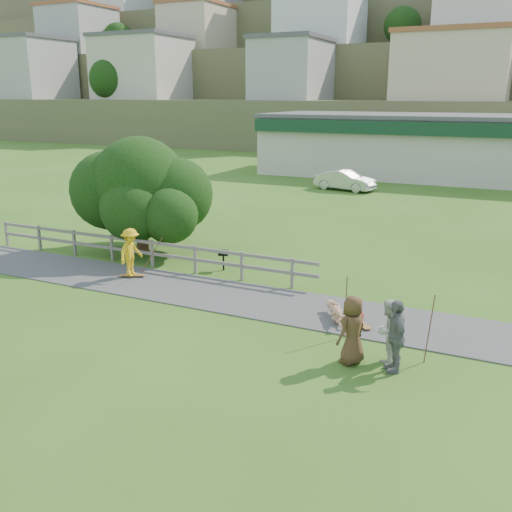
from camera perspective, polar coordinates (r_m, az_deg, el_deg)
The scene contains 19 objects.
ground at distance 18.42m, azimuth -6.05°, elevation -5.33°, with size 260.00×260.00×0.00m, color #325819.
path at distance 19.63m, azimuth -3.78°, elevation -3.87°, with size 34.00×3.00×0.04m, color #3E3E41.
fence at distance 23.30m, azimuth -11.61°, elevation 0.82°, with size 15.05×0.10×1.10m.
strip_mall at distance 49.97m, azimuth 19.82°, elevation 10.25°, with size 32.50×10.75×5.10m.
hillside at distance 106.58m, azimuth 21.69°, elevation 18.95°, with size 220.00×67.00×47.50m.
skater_rider at distance 21.66m, azimuth -12.39°, elevation 0.12°, with size 1.16×0.67×1.80m, color gold.
skater_fallen at distance 17.48m, azimuth 8.05°, elevation -5.57°, with size 1.60×0.38×0.58m, color tan.
spectator_a at distance 15.04m, azimuth 13.01°, elevation -7.27°, with size 0.80×0.62×1.65m, color silver.
spectator_b at distance 14.49m, azimuth 13.79°, elevation -7.76°, with size 1.09×0.46×1.87m, color slate.
spectator_c at distance 14.68m, azimuth 9.61°, elevation -7.32°, with size 0.88×0.57×1.81m, color #4D331E.
car_silver at distance 41.74m, azimuth 8.89°, elevation 7.49°, with size 1.52×4.36×1.44m, color #BABBC3.
tree at distance 25.13m, azimuth -11.45°, elevation 4.83°, with size 6.49×6.49×3.94m, color black, non-canonical shape.
bbq at distance 22.27m, azimuth -3.28°, elevation -0.43°, with size 0.37×0.28×0.80m, color black, non-canonical shape.
longboard_rider at distance 21.89m, azimuth -12.26°, elevation -2.02°, with size 0.94×0.23×0.10m, color brown, non-canonical shape.
longboard_fallen at distance 17.28m, azimuth 10.46°, elevation -6.80°, with size 0.91×0.22×0.10m, color brown, non-canonical shape.
helmet at distance 17.70m, azimuth 10.24°, elevation -5.89°, with size 0.30×0.30×0.30m, color #9F130D.
pole_rider at distance 21.59m, azimuth -10.49°, elevation 0.37°, with size 0.03×0.03×1.94m, color brown.
pole_spec_left at distance 16.12m, azimuth 8.95°, elevation -5.13°, with size 0.03×0.03×1.82m, color brown.
pole_spec_right at distance 15.12m, azimuth 16.95°, elevation -7.01°, with size 0.03×0.03×1.87m, color brown.
Camera 1 is at (9.08, -14.60, 6.61)m, focal length 40.00 mm.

